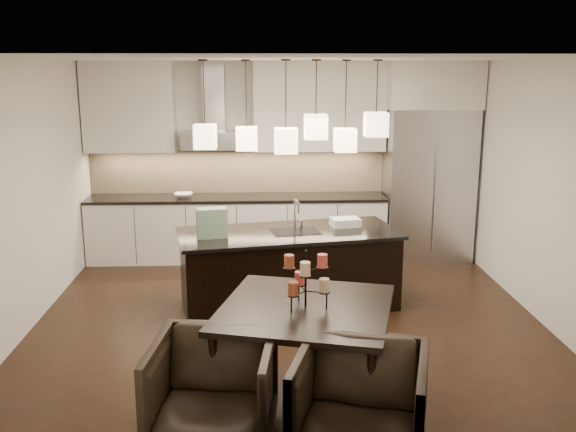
{
  "coord_description": "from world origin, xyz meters",
  "views": [
    {
      "loc": [
        -0.31,
        -6.52,
        2.73
      ],
      "look_at": [
        0.0,
        0.2,
        1.15
      ],
      "focal_mm": 40.0,
      "sensor_mm": 36.0,
      "label": 1
    }
  ],
  "objects_px": {
    "armchair_left": "(213,393)",
    "armchair_right": "(360,408)",
    "refrigerator": "(428,185)",
    "island_body": "(289,270)",
    "dining_table": "(305,352)"
  },
  "relations": [
    {
      "from": "armchair_left",
      "to": "armchair_right",
      "type": "distance_m",
      "value": 1.07
    },
    {
      "from": "refrigerator",
      "to": "armchair_left",
      "type": "relative_size",
      "value": 2.39
    },
    {
      "from": "island_body",
      "to": "armchair_left",
      "type": "height_order",
      "value": "island_body"
    },
    {
      "from": "refrigerator",
      "to": "armchair_left",
      "type": "distance_m",
      "value": 5.43
    },
    {
      "from": "dining_table",
      "to": "armchair_left",
      "type": "height_order",
      "value": "armchair_left"
    },
    {
      "from": "dining_table",
      "to": "armchair_right",
      "type": "relative_size",
      "value": 1.48
    },
    {
      "from": "dining_table",
      "to": "island_body",
      "type": "bearing_deg",
      "value": 105.94
    },
    {
      "from": "refrigerator",
      "to": "island_body",
      "type": "xyz_separation_m",
      "value": [
        -2.08,
        -1.84,
        -0.65
      ]
    },
    {
      "from": "island_body",
      "to": "dining_table",
      "type": "bearing_deg",
      "value": -99.47
    },
    {
      "from": "armchair_left",
      "to": "dining_table",
      "type": "bearing_deg",
      "value": 48.78
    },
    {
      "from": "armchair_left",
      "to": "armchair_right",
      "type": "height_order",
      "value": "armchair_right"
    },
    {
      "from": "dining_table",
      "to": "armchair_left",
      "type": "distance_m",
      "value": 0.97
    },
    {
      "from": "island_body",
      "to": "refrigerator",
      "type": "bearing_deg",
      "value": 31.05
    },
    {
      "from": "island_body",
      "to": "armchair_left",
      "type": "distance_m",
      "value": 2.87
    },
    {
      "from": "refrigerator",
      "to": "dining_table",
      "type": "relative_size",
      "value": 1.58
    }
  ]
}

